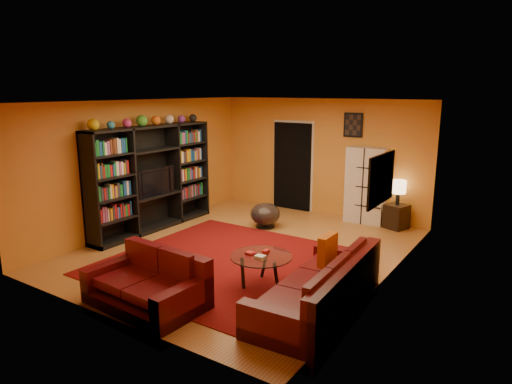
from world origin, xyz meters
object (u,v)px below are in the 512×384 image
Objects in this scene: entertainment_unit at (152,178)px; bowl_chair at (265,214)px; coffee_table at (261,259)px; table_lamp at (399,187)px; tv at (153,181)px; loveseat at (151,283)px; side_table at (396,216)px; sofa at (323,289)px; storage_cabinet at (366,185)px.

entertainment_unit is 4.87× the size of bowl_chair.
table_lamp is (0.80, 3.89, 0.45)m from coffee_table.
loveseat is at bearing -135.07° from tv.
coffee_table is (3.34, -1.14, -0.64)m from entertainment_unit.
side_table is at bearing 78.37° from coffee_table.
tv reaches higher than bowl_chair.
bowl_chair is (-1.49, 2.46, -0.14)m from coffee_table.
coffee_table is at bearing -32.49° from loveseat.
entertainment_unit is at bearing 52.44° from tv.
tv reaches higher than sofa.
sofa is 3.92× the size of bowl_chair.
tv is at bearing -145.72° from table_lamp.
side_table is (0.71, -0.05, -0.56)m from storage_cabinet.
bowl_chair is at bearing -140.61° from storage_cabinet.
bowl_chair is (-1.58, -1.48, -0.54)m from storage_cabinet.
entertainment_unit is 1.86× the size of storage_cabinet.
entertainment_unit reaches higher than sofa.
coffee_table is 3.99m from table_lamp.
tv is 4.95m from table_lamp.
entertainment_unit is 5.03m from side_table.
tv is at bearing -37.56° from entertainment_unit.
entertainment_unit is 3.59m from coffee_table.
sofa is at bearing -45.95° from bowl_chair.
storage_cabinet reaches higher than side_table.
storage_cabinet is at bearing 39.21° from entertainment_unit.
tv is 3.52m from coffee_table.
bowl_chair is 1.23× the size of side_table.
loveseat is at bearing -44.93° from entertainment_unit.
bowl_chair is (1.86, 1.32, -0.78)m from entertainment_unit.
coffee_table is (3.29, -1.10, -0.59)m from tv.
loveseat is 5.47m from table_lamp.
coffee_table is 1.46× the size of bowl_chair.
tv is 4.61m from sofa.
table_lamp is (0.71, -0.05, 0.05)m from storage_cabinet.
entertainment_unit is 4.97m from table_lamp.
loveseat reaches higher than bowl_chair.
storage_cabinet is 3.21× the size of table_lamp.
tv is 2.37m from bowl_chair.
side_table reaches higher than coffee_table.
tv is 0.40× the size of sofa.
storage_cabinet is (3.43, 2.80, -0.24)m from entertainment_unit.
sofa is 1.50× the size of loveseat.
entertainment_unit is at bearing -146.41° from table_lamp.
table_lamp reaches higher than sofa.
loveseat is 3.20× the size of table_lamp.
storage_cabinet reaches higher than loveseat.
entertainment_unit is 4.67m from sofa.
table_lamp is at bearing -55.72° from tv.
side_table is (4.14, 2.75, -0.80)m from entertainment_unit.
bowl_chair is at bearing 131.04° from sofa.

